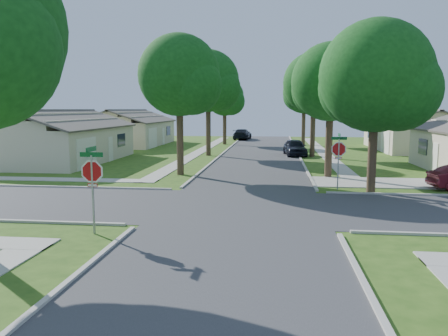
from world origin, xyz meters
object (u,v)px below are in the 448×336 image
Objects in this scene: stop_sign_sw at (92,175)px; tree_e_mid at (315,86)px; tree_w_near at (180,79)px; house_nw_near at (60,143)px; tree_e_far at (305,94)px; tree_e_near at (332,86)px; tree_ne_corner at (377,81)px; house_ne_far at (416,135)px; tree_w_far at (225,98)px; car_curb_east at (295,147)px; car_curb_west at (242,134)px; tree_w_mid at (209,84)px; stop_sign_ne at (339,151)px; house_nw_far at (129,132)px.

tree_e_mid is (9.46, 25.71, 4.22)m from stop_sign_sw.
tree_w_near is 13.63m from house_nw_near.
tree_e_far is 28.49m from house_nw_near.
tree_ne_corner is (1.61, -4.80, -0.05)m from tree_e_near.
house_nw_near is at bearing -156.36° from house_ne_far.
car_curb_east is at bearing -57.19° from tree_w_far.
car_curb_west is (-6.40, 20.79, -0.02)m from car_curb_east.
tree_e_far reaches higher than tree_e_near.
tree_ne_corner is 25.15m from house_nw_near.
tree_w_mid is 0.70× the size of house_ne_far.
tree_e_near is 21.98m from house_nw_near.
tree_w_mid is (-9.34, 16.31, 4.46)m from stop_sign_ne.
stop_sign_sw is 27.71m from tree_e_mid.
tree_e_mid is 0.68× the size of house_nw_near.
car_curb_east is (-1.55, -12.18, -5.22)m from tree_e_far.
tree_e_far is at bearing 155.97° from house_ne_far.
stop_sign_sw is at bearing -72.90° from house_nw_far.
car_curb_west is at bearing 87.54° from tree_w_near.
tree_e_far reaches higher than stop_sign_sw.
tree_w_mid is 1.10× the size of tree_ne_corner.
house_ne_far is at bearing -24.03° from tree_e_far.
tree_w_far is 1.80× the size of car_curb_east.
house_nw_far is (-20.75, -2.01, -4.46)m from tree_e_far.
stop_sign_ne is at bearing 106.60° from car_curb_west.
tree_e_near reaches higher than house_nw_near.
tree_w_near is 29.10m from house_ne_far.
house_nw_far is (-22.35, 27.79, -4.08)m from tree_ne_corner.
house_nw_far is at bearing 174.64° from house_ne_far.
tree_e_mid reaches higher than car_curb_east.
stop_sign_ne is 29.57m from tree_e_far.
stop_sign_sw is 17.04m from tree_e_near.
tree_e_mid reaches higher than tree_w_near.
tree_ne_corner is at bearing -16.55° from stop_sign_ne.
car_curb_east is (7.84, 12.82, -5.36)m from tree_w_near.
tree_e_near is 23.30m from house_ne_far.
stop_sign_sw reaches higher than car_curb_west.
tree_w_mid is 1.86× the size of car_curb_west.
house_nw_near reaches higher than car_curb_east.
tree_ne_corner reaches higher than house_nw_far.
tree_e_near is 0.96× the size of tree_ne_corner.
tree_e_near is 15.26m from tree_w_mid.
stop_sign_ne is at bearing -72.30° from tree_w_far.
tree_e_near is 5.06m from tree_ne_corner.
stop_sign_sw is 47.36m from car_curb_west.
stop_sign_ne is at bearing -26.46° from house_nw_near.
tree_e_near is at bearing 55.41° from stop_sign_sw.
stop_sign_ne is at bearing -60.20° from tree_w_mid.
car_curb_west is at bearing 100.96° from car_curb_east.
tree_ne_corner is 35.90m from house_nw_far.
tree_w_far is at bearing 116.66° from car_curb_east.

